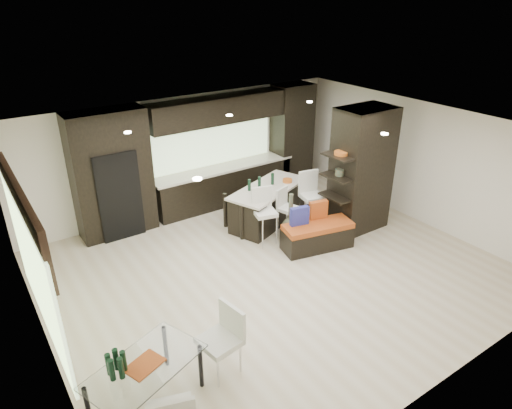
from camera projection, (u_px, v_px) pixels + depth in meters
ground at (274, 270)px, 8.71m from camera, size 8.00×8.00×0.00m
back_wall at (187, 153)px, 10.74m from camera, size 8.00×0.02×2.70m
left_wall at (35, 280)px, 6.09m from camera, size 0.02×7.00×2.70m
right_wall at (419, 162)px, 10.17m from camera, size 0.02×7.00×2.70m
ceiling at (276, 133)px, 7.55m from camera, size 8.00×7.00×0.02m
window_left at (35, 272)px, 6.26m from camera, size 0.04×3.20×1.90m
window_back at (209, 141)px, 10.93m from camera, size 3.40×0.04×1.20m
stone_accent at (23, 213)px, 5.89m from camera, size 0.08×3.00×0.80m
ceiling_spots at (268, 131)px, 7.74m from camera, size 4.00×3.00×0.02m
back_cabinetry at (212, 153)px, 10.75m from camera, size 6.80×0.68×2.70m
refrigerator at (115, 193)px, 9.66m from camera, size 0.90×0.68×1.90m
partition_column at (361, 170)px, 9.75m from camera, size 1.20×0.80×2.70m
kitchen_island at (268, 205)px, 10.34m from camera, size 2.22×1.56×0.85m
stool_left at (265, 222)px, 9.43m from camera, size 0.53×0.53×0.98m
stool_mid at (288, 217)px, 9.80m from camera, size 0.47×0.47×0.85m
stool_right at (312, 206)px, 10.04m from camera, size 0.54×0.54×1.04m
bench at (317, 236)px, 9.34m from camera, size 1.53×0.86×0.56m
floor_vase at (290, 218)px, 9.45m from camera, size 0.51×0.51×1.10m
dining_table at (147, 386)px, 5.73m from camera, size 1.64×1.27×0.69m
chair_end at (220, 345)px, 6.21m from camera, size 0.58×0.58×0.94m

